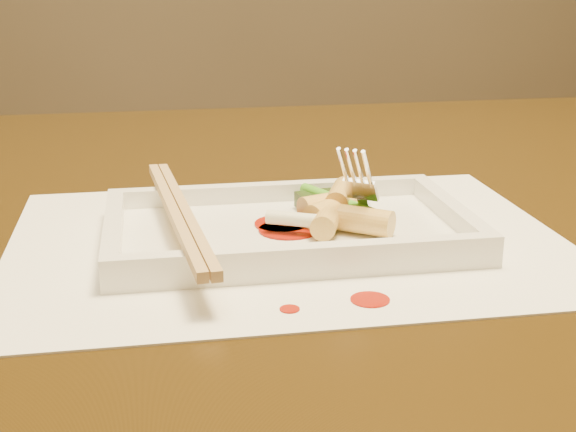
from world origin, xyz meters
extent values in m
cube|color=black|center=(0.00, 0.00, 0.73)|extent=(1.40, 0.90, 0.04)
cube|color=white|center=(-0.10, -0.09, 0.75)|extent=(0.40, 0.30, 0.00)
cylinder|color=#9B1204|center=(-0.07, -0.21, 0.75)|extent=(0.02, 0.02, 0.00)
cylinder|color=#9B1204|center=(-0.12, -0.21, 0.75)|extent=(0.01, 0.01, 0.00)
cube|color=white|center=(-0.10, -0.09, 0.76)|extent=(0.26, 0.16, 0.01)
cube|color=white|center=(-0.10, -0.02, 0.77)|extent=(0.26, 0.01, 0.01)
cube|color=white|center=(-0.10, -0.16, 0.77)|extent=(0.26, 0.01, 0.01)
cube|color=white|center=(-0.22, -0.09, 0.77)|extent=(0.01, 0.14, 0.01)
cube|color=white|center=(0.03, -0.09, 0.77)|extent=(0.01, 0.14, 0.01)
cube|color=black|center=(-0.06, -0.05, 0.77)|extent=(0.04, 0.04, 0.01)
cylinder|color=#EAEACC|center=(-0.09, -0.10, 0.77)|extent=(0.04, 0.03, 0.01)
cylinder|color=#3B9117|center=(-0.05, -0.07, 0.77)|extent=(0.05, 0.08, 0.01)
cube|color=tan|center=(-0.18, -0.09, 0.78)|extent=(0.03, 0.25, 0.01)
cube|color=tan|center=(-0.17, -0.09, 0.78)|extent=(0.03, 0.25, 0.01)
cylinder|color=#9B1204|center=(-0.10, -0.09, 0.76)|extent=(0.04, 0.04, 0.00)
cylinder|color=#9B1204|center=(-0.10, -0.08, 0.76)|extent=(0.04, 0.04, 0.00)
cylinder|color=#EACC6D|center=(-0.06, -0.09, 0.77)|extent=(0.04, 0.04, 0.02)
cylinder|color=#EACC6D|center=(-0.04, -0.11, 0.77)|extent=(0.04, 0.04, 0.02)
cylinder|color=#EACC6D|center=(-0.05, -0.07, 0.78)|extent=(0.03, 0.05, 0.02)
cylinder|color=#EACC6D|center=(-0.06, -0.07, 0.77)|extent=(0.05, 0.04, 0.02)
cylinder|color=#EACC6D|center=(-0.07, -0.10, 0.77)|extent=(0.04, 0.05, 0.02)
camera|label=1|loc=(-0.19, -0.63, 0.95)|focal=50.00mm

